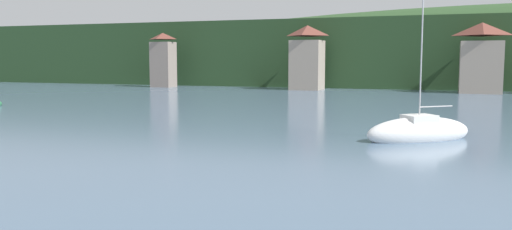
% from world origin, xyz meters
% --- Properties ---
extents(wooded_hillside, '(352.00, 51.67, 26.74)m').
position_xyz_m(wooded_hillside, '(19.00, 135.92, 5.53)').
color(wooded_hillside, '#264223').
rests_on(wooded_hillside, ground_plane).
extents(shore_building_west, '(4.26, 3.68, 10.45)m').
position_xyz_m(shore_building_west, '(-42.69, 100.30, 5.09)').
color(shore_building_west, gray).
rests_on(shore_building_west, ground_plane).
extents(shore_building_westcentral, '(5.57, 5.72, 11.36)m').
position_xyz_m(shore_building_westcentral, '(-14.23, 101.27, 5.51)').
color(shore_building_westcentral, gray).
rests_on(shore_building_westcentral, ground_plane).
extents(shore_building_central, '(6.59, 6.19, 11.21)m').
position_xyz_m(shore_building_central, '(14.23, 101.49, 5.44)').
color(shore_building_central, gray).
rests_on(shore_building_central, ground_plane).
extents(sailboat_far_2, '(7.57, 6.70, 11.22)m').
position_xyz_m(sailboat_far_2, '(7.45, 46.77, 0.55)').
color(sailboat_far_2, white).
rests_on(sailboat_far_2, ground_plane).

